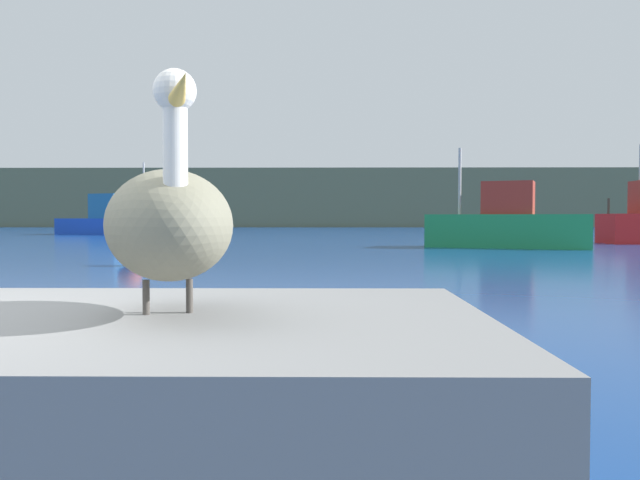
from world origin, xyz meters
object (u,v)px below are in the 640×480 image
at_px(fishing_boat_green, 507,225).
at_px(fishing_boat_blue, 114,221).
at_px(mooring_buoy, 130,254).
at_px(pelican, 169,222).

height_order(fishing_boat_green, fishing_boat_blue, fishing_boat_blue).
bearing_deg(fishing_boat_blue, fishing_boat_green, -22.69).
height_order(fishing_boat_blue, mooring_buoy, fishing_boat_blue).
height_order(pelican, mooring_buoy, pelican).
bearing_deg(pelican, mooring_buoy, 179.54).
xyz_separation_m(fishing_boat_blue, mooring_buoy, (9.87, -28.57, -0.61)).
bearing_deg(fishing_boat_green, fishing_boat_blue, -19.63).
relative_size(pelican, mooring_buoy, 2.13).
bearing_deg(mooring_buoy, fishing_boat_green, 38.53).
relative_size(pelican, fishing_boat_blue, 0.15).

